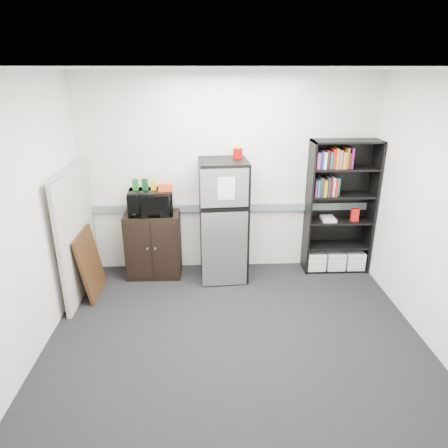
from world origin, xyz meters
The scene contains 18 objects.
floor centered at (0.00, 0.00, 0.00)m, with size 4.00×4.00×0.00m, color black.
wall_back centered at (0.00, 1.75, 1.35)m, with size 4.00×0.02×2.70m, color silver.
wall_right centered at (2.00, 0.00, 1.35)m, with size 0.02×3.50×2.70m, color silver.
wall_left centered at (-2.00, 0.00, 1.35)m, with size 0.02×3.50×2.70m, color silver.
ceiling centered at (0.00, 0.00, 2.70)m, with size 4.00×3.50×0.02m, color white.
electrical_raceway centered at (0.00, 1.72, 0.90)m, with size 3.92×0.05×0.10m, color slate.
wall_note centered at (-0.35, 1.74, 1.55)m, with size 0.14×0.00×0.10m, color white.
bookshelf centered at (1.53, 1.57, 0.91)m, with size 0.90×0.34×1.85m.
cubicle_partition centered at (-1.90, 1.08, 0.81)m, with size 0.06×1.30×1.62m.
cabinet centered at (-1.03, 1.50, 0.45)m, with size 0.73×0.48×0.91m.
microwave centered at (-1.03, 1.48, 1.07)m, with size 0.57×0.39×0.32m, color black.
snack_box_a centered at (-1.22, 1.52, 1.30)m, with size 0.07×0.05×0.15m, color #1A5B1B.
snack_box_b centered at (-1.09, 1.52, 1.30)m, with size 0.07×0.05×0.15m, color #0D391B.
snack_box_c centered at (-0.98, 1.52, 1.29)m, with size 0.07×0.05×0.14m, color gold.
snack_bag centered at (-0.82, 1.47, 1.27)m, with size 0.18×0.10×0.10m, color #DC4916.
refrigerator centered at (-0.07, 1.42, 0.81)m, with size 0.65×0.68×1.63m.
coffee_can centered at (0.12, 1.55, 1.72)m, with size 0.13×0.13×0.17m.
framed_poster centered at (-1.77, 1.02, 0.42)m, with size 0.18×0.65×0.84m.
Camera 1 is at (-0.27, -3.55, 2.68)m, focal length 32.00 mm.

